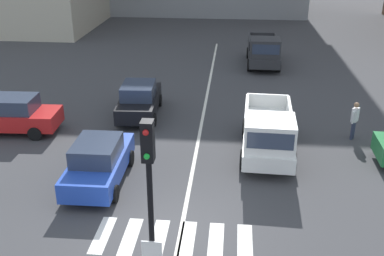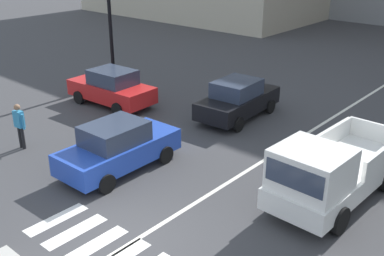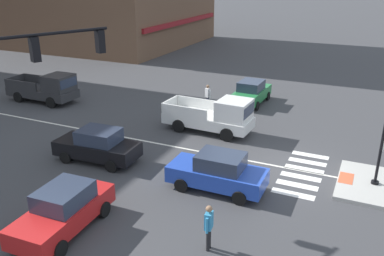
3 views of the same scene
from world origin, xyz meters
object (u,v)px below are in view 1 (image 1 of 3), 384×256
car_black_westbound_far (139,100)px  pickup_truck_white_eastbound_mid (268,134)px  signal_pole (151,209)px  car_blue_westbound_near (99,162)px  pedestrian_waiting_far_side (355,118)px  pickup_truck_charcoal_eastbound_distant (264,52)px  car_red_cross_left (13,115)px

car_black_westbound_far → pickup_truck_white_eastbound_mid: bearing=-32.9°
pickup_truck_white_eastbound_mid → signal_pole: bearing=-109.3°
car_blue_westbound_near → pedestrian_waiting_far_side: pedestrian_waiting_far_side is taller
car_black_westbound_far → pickup_truck_white_eastbound_mid: pickup_truck_white_eastbound_mid is taller
pickup_truck_white_eastbound_mid → pickup_truck_charcoal_eastbound_distant: bearing=88.0°
signal_pole → pedestrian_waiting_far_side: signal_pole is taller
car_black_westbound_far → pickup_truck_charcoal_eastbound_distant: bearing=55.1°
pickup_truck_white_eastbound_mid → pickup_truck_charcoal_eastbound_distant: same height
car_black_westbound_far → pickup_truck_charcoal_eastbound_distant: pickup_truck_charcoal_eastbound_distant is taller
signal_pole → car_black_westbound_far: 12.93m
pickup_truck_white_eastbound_mid → pedestrian_waiting_far_side: pickup_truck_white_eastbound_mid is taller
car_black_westbound_far → car_blue_westbound_near: 6.31m
car_red_cross_left → pickup_truck_charcoal_eastbound_distant: 16.23m
car_black_westbound_far → car_red_cross_left: 5.70m
pedestrian_waiting_far_side → car_red_cross_left: bearing=-177.5°
pedestrian_waiting_far_side → car_black_westbound_far: bearing=169.7°
pickup_truck_white_eastbound_mid → pedestrian_waiting_far_side: 4.26m
pickup_truck_charcoal_eastbound_distant → car_blue_westbound_near: bearing=-112.9°
car_red_cross_left → signal_pole: bearing=-51.3°
car_black_westbound_far → pedestrian_waiting_far_side: 9.78m
car_red_cross_left → pickup_truck_white_eastbound_mid: bearing=-7.2°
car_red_cross_left → pedestrian_waiting_far_side: bearing=2.5°
car_black_westbound_far → pedestrian_waiting_far_side: bearing=-10.3°
signal_pole → car_red_cross_left: signal_pole is taller
signal_pole → car_red_cross_left: 13.02m
car_red_cross_left → car_black_westbound_far: bearing=24.9°
car_blue_westbound_near → pickup_truck_white_eastbound_mid: (6.04, 2.52, 0.17)m
car_blue_westbound_near → pickup_truck_white_eastbound_mid: bearing=22.6°
car_red_cross_left → car_blue_westbound_near: 6.34m
signal_pole → pickup_truck_charcoal_eastbound_distant: signal_pole is taller
pedestrian_waiting_far_side → car_blue_westbound_near: bearing=-155.0°
car_black_westbound_far → car_blue_westbound_near: bearing=-91.5°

